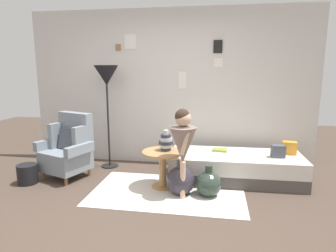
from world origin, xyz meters
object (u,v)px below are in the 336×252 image
floor_lamp (107,80)px  person_child (183,142)px  book_on_daybed (220,150)px  demijohn_far (208,184)px  side_table (163,162)px  magazine_basket (27,174)px  daybed (235,167)px  vase_striped (166,142)px  demijohn_near (181,180)px  armchair (69,148)px

floor_lamp → person_child: floor_lamp is taller
book_on_daybed → demijohn_far: size_ratio=0.53×
side_table → person_child: person_child is taller
floor_lamp → magazine_basket: bearing=-134.7°
daybed → demijohn_far: (-0.38, -0.63, -0.03)m
vase_striped → book_on_daybed: bearing=35.8°
demijohn_far → person_child: bearing=-166.0°
floor_lamp → demijohn_near: bearing=-34.7°
daybed → demijohn_near: size_ratio=4.17×
vase_striped → floor_lamp: 1.52m
person_child → book_on_daybed: (0.47, 0.84, -0.32)m
daybed → person_child: person_child is taller
vase_striped → book_on_daybed: 0.94m
book_on_daybed → magazine_basket: 2.84m
armchair → demijohn_near: size_ratio=2.11×
side_table → vase_striped: vase_striped is taller
demijohn_near → armchair: bearing=167.6°
armchair → side_table: (1.49, -0.21, -0.06)m
daybed → vase_striped: size_ratio=6.70×
side_table → magazine_basket: size_ratio=2.00×
person_child → magazine_basket: (-2.26, 0.09, -0.60)m
vase_striped → book_on_daybed: size_ratio=1.30×
armchair → floor_lamp: floor_lamp is taller
floor_lamp → armchair: bearing=-130.3°
floor_lamp → book_on_daybed: (1.83, -0.15, -1.04)m
armchair → book_on_daybed: size_ratio=4.41×
vase_striped → demijohn_far: 0.80m
vase_striped → demijohn_far: bearing=-20.9°
armchair → person_child: size_ratio=0.84×
armchair → book_on_daybed: 2.30m
vase_striped → demijohn_far: (0.60, -0.23, -0.47)m
vase_striped → magazine_basket: vase_striped is taller
daybed → demijohn_far: demijohn_far is taller
floor_lamp → vase_striped: bearing=-32.3°
floor_lamp → demijohn_near: (1.32, -0.91, -1.27)m
person_child → demijohn_far: bearing=14.0°
armchair → demijohn_far: size_ratio=2.32×
floor_lamp → demijohn_far: floor_lamp is taller
floor_lamp → demijohn_far: bearing=-28.5°
daybed → demijohn_far: bearing=-120.9°
armchair → side_table: bearing=-8.1°
magazine_basket → person_child: bearing=-2.2°
floor_lamp → demijohn_far: (1.69, -0.92, -1.29)m
armchair → vase_striped: armchair is taller
daybed → floor_lamp: 2.43m
vase_striped → floor_lamp: size_ratio=0.17×
person_child → daybed: bearing=45.2°
armchair → magazine_basket: 0.67m
book_on_daybed → demijohn_near: 0.94m
floor_lamp → demijohn_far: 2.31m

